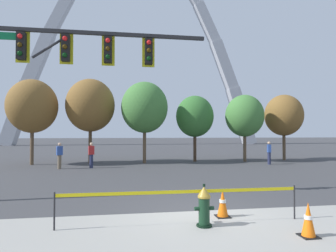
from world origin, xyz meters
The scene contains 16 objects.
ground_plane centered at (0.00, 0.00, 0.00)m, with size 240.00×240.00×0.00m, color #3D3D3F.
fire_hydrant centered at (-0.13, -1.20, 0.47)m, with size 0.46×0.48×0.99m.
caution_tape_barrier centered at (-0.62, -0.99, 0.60)m, with size 5.84×0.07×0.86m.
traffic_cone_by_hydrant centered at (0.55, -0.56, 0.36)m, with size 0.36×0.36×0.73m.
traffic_cone_mid_sidewalk centered at (1.85, -2.18, 0.36)m, with size 0.36×0.36×0.73m.
traffic_signal_gantry centered at (-4.37, 2.21, 4.40)m, with size 7.82×0.44×6.00m.
monument_arch centered at (0.00, 45.83, 17.38)m, with size 47.42×2.27×39.47m.
tree_far_left centered at (-8.30, 13.02, 4.03)m, with size 3.37×3.37×5.89m.
tree_left_mid centered at (-4.47, 13.57, 4.20)m, with size 3.51×3.51×6.14m.
tree_center_left centered at (-0.57, 12.86, 4.04)m, with size 3.37×3.37×5.90m.
tree_center_right centered at (3.35, 13.56, 3.46)m, with size 2.89×2.89×5.06m.
tree_right_mid centered at (7.12, 12.93, 3.50)m, with size 2.93×2.93×5.13m.
tree_far_right centered at (10.78, 13.61, 3.62)m, with size 3.03×3.03×5.30m.
pedestrian_walking_left centered at (-4.04, 10.52, 0.82)m, with size 0.38×0.28×1.59m.
pedestrian_standing_center centered at (-5.90, 10.39, 0.82)m, with size 0.39×0.33×1.59m.
pedestrian_walking_right centered at (7.96, 10.79, 0.82)m, with size 0.27×0.37×1.59m.
Camera 1 is at (-1.96, -7.65, 2.18)m, focal length 30.26 mm.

